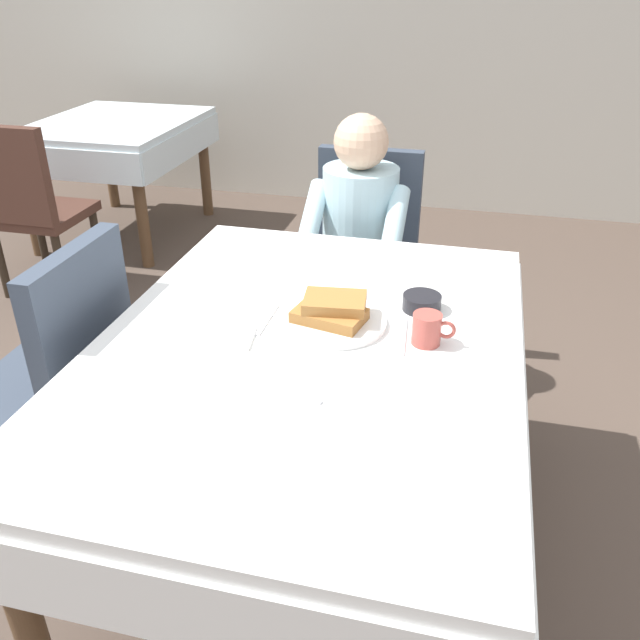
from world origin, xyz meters
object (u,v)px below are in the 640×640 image
at_px(chair_left_side, 63,370).
at_px(bowl_butter, 422,302).
at_px(diner_person, 358,230).
at_px(background_chair_empty, 27,201).
at_px(cup_coffee, 428,329).
at_px(breakfast_stack, 332,309).
at_px(spoon_near_edge, 292,395).
at_px(chair_diner, 364,247).
at_px(dining_table_main, 308,370).
at_px(background_table_far, 117,139).
at_px(plate_breakfast, 335,322).
at_px(knife_right_of_plate, 403,336).
at_px(fork_left_of_plate, 267,319).

distance_m(chair_left_side, bowl_butter, 1.10).
height_order(diner_person, background_chair_empty, diner_person).
bearing_deg(cup_coffee, diner_person, 110.98).
height_order(breakfast_stack, spoon_near_edge, breakfast_stack).
bearing_deg(background_chair_empty, chair_diner, -6.26).
distance_m(chair_left_side, cup_coffee, 1.11).
bearing_deg(spoon_near_edge, chair_left_side, 175.25).
bearing_deg(spoon_near_edge, dining_table_main, 109.02).
relative_size(cup_coffee, background_table_far, 0.10).
distance_m(dining_table_main, background_table_far, 2.96).
bearing_deg(breakfast_stack, cup_coffee, -8.90).
relative_size(diner_person, background_chair_empty, 1.20).
bearing_deg(cup_coffee, background_table_far, 133.74).
xyz_separation_m(dining_table_main, diner_person, (-0.06, 1.01, 0.02)).
bearing_deg(bowl_butter, chair_diner, 109.81).
bearing_deg(plate_breakfast, diner_person, 96.97).
height_order(plate_breakfast, background_chair_empty, background_chair_empty).
height_order(bowl_butter, knife_right_of_plate, bowl_butter).
distance_m(chair_left_side, fork_left_of_plate, 0.67).
relative_size(diner_person, plate_breakfast, 4.00).
height_order(fork_left_of_plate, background_chair_empty, background_chair_empty).
distance_m(chair_diner, breakfast_stack, 1.10).
distance_m(chair_diner, cup_coffee, 1.19).
height_order(diner_person, knife_right_of_plate, diner_person).
relative_size(breakfast_stack, background_chair_empty, 0.23).
bearing_deg(diner_person, background_chair_empty, -11.13).
bearing_deg(chair_diner, cup_coffee, 108.23).
relative_size(breakfast_stack, cup_coffee, 1.85).
bearing_deg(knife_right_of_plate, diner_person, 13.28).
bearing_deg(chair_left_side, dining_table_main, -90.00).
xyz_separation_m(plate_breakfast, breakfast_stack, (-0.01, 0.00, 0.04)).
bearing_deg(bowl_butter, dining_table_main, -137.23).
distance_m(chair_left_side, spoon_near_edge, 0.86).
relative_size(cup_coffee, knife_right_of_plate, 0.56).
bearing_deg(fork_left_of_plate, spoon_near_edge, -153.41).
height_order(plate_breakfast, bowl_butter, bowl_butter).
distance_m(diner_person, fork_left_of_plate, 0.94).
height_order(spoon_near_edge, background_chair_empty, background_chair_empty).
height_order(plate_breakfast, cup_coffee, cup_coffee).
relative_size(cup_coffee, background_chair_empty, 0.12).
relative_size(fork_left_of_plate, spoon_near_edge, 1.20).
xyz_separation_m(chair_diner, bowl_butter, (0.33, -0.92, 0.23)).
relative_size(bowl_butter, spoon_near_edge, 0.73).
height_order(chair_left_side, fork_left_of_plate, chair_left_side).
bearing_deg(spoon_near_edge, fork_left_of_plate, 129.26).
height_order(dining_table_main, diner_person, diner_person).
bearing_deg(breakfast_stack, background_chair_empty, 146.30).
xyz_separation_m(chair_left_side, bowl_butter, (1.04, 0.25, 0.23)).
relative_size(dining_table_main, spoon_near_edge, 10.16).
xyz_separation_m(knife_right_of_plate, background_chair_empty, (-2.09, 1.28, -0.21)).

